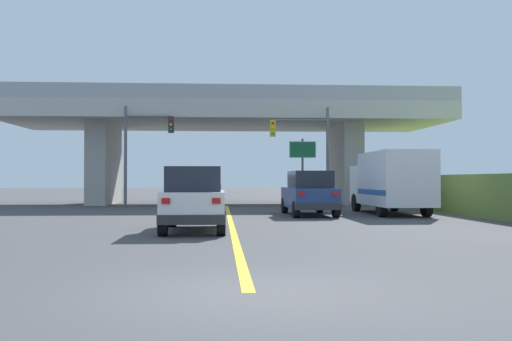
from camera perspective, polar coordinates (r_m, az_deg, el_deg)
The scene contains 10 objects.
ground at distance 39.76m, azimuth -2.96°, elevation -3.26°, with size 160.00×160.00×0.00m, color #424244.
overpass_bridge at distance 39.90m, azimuth -2.96°, elevation 4.35°, with size 28.87×10.01×7.38m.
lane_divider_stripe at distance 22.50m, azimuth -2.51°, elevation -5.04°, with size 0.20×28.29×0.01m, color yellow.
suv_lead at distance 18.46m, azimuth -6.06°, elevation -2.80°, with size 1.93×4.52×2.02m.
suv_crossing at distance 26.58m, azimuth 5.23°, elevation -2.22°, with size 2.09×4.84×2.02m.
box_truck at distance 28.08m, azimuth 13.06°, elevation -1.05°, with size 2.33×6.99×2.90m.
sedan_oncoming at distance 47.72m, azimuth -4.61°, elevation -1.65°, with size 1.97×4.38×2.02m.
traffic_signal_nearside at distance 34.32m, azimuth 5.17°, elevation 2.60°, with size 3.51×0.36×5.89m.
traffic_signal_farside at distance 34.70m, azimuth -11.19°, elevation 2.68°, with size 2.90×0.36×5.94m.
highway_sign at distance 37.19m, azimuth 4.59°, elevation 1.41°, with size 1.71×0.17×4.24m.
Camera 1 is at (-0.41, -8.29, 1.62)m, focal length 40.78 mm.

